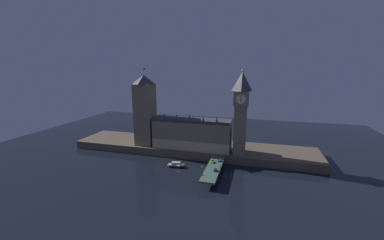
# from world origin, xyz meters

# --- Properties ---
(ground_plane) EXTENTS (400.00, 400.00, 0.00)m
(ground_plane) POSITION_xyz_m (0.00, 0.00, 0.00)
(ground_plane) COLOR black
(embankment) EXTENTS (220.00, 42.00, 6.81)m
(embankment) POSITION_xyz_m (0.00, 39.00, 3.40)
(embankment) COLOR brown
(embankment) RESTS_ON ground_plane
(parliament_hall) EXTENTS (67.59, 17.86, 31.80)m
(parliament_hall) POSITION_xyz_m (2.81, 29.25, 20.02)
(parliament_hall) COLOR #7F7056
(parliament_hall) RESTS_ON embankment
(clock_tower) EXTENTS (11.85, 11.96, 67.99)m
(clock_tower) POSITION_xyz_m (43.91, 26.31, 42.79)
(clock_tower) COLOR #7F7056
(clock_tower) RESTS_ON embankment
(victoria_tower) EXTENTS (16.26, 16.26, 69.19)m
(victoria_tower) POSITION_xyz_m (-41.46, 29.47, 38.54)
(victoria_tower) COLOR #7F7056
(victoria_tower) RESTS_ON embankment
(bridge) EXTENTS (10.36, 46.00, 5.79)m
(bridge) POSITION_xyz_m (28.37, -5.00, 4.30)
(bridge) COLOR #476656
(bridge) RESTS_ON ground_plane
(car_northbound_lead) EXTENTS (1.92, 3.95, 1.59)m
(car_northbound_lead) POSITION_xyz_m (26.09, 4.09, 6.53)
(car_northbound_lead) COLOR yellow
(car_northbound_lead) RESTS_ON bridge
(car_southbound_lead) EXTENTS (1.89, 4.05, 1.57)m
(car_southbound_lead) POSITION_xyz_m (30.65, -10.08, 6.52)
(car_southbound_lead) COLOR navy
(car_southbound_lead) RESTS_ON bridge
(car_southbound_trail) EXTENTS (1.92, 4.13, 1.42)m
(car_southbound_trail) POSITION_xyz_m (30.65, 8.31, 6.45)
(car_southbound_trail) COLOR navy
(car_southbound_trail) RESTS_ON bridge
(pedestrian_near_rail) EXTENTS (0.38, 0.38, 1.79)m
(pedestrian_near_rail) POSITION_xyz_m (23.81, -19.41, 6.74)
(pedestrian_near_rail) COLOR black
(pedestrian_near_rail) RESTS_ON bridge
(pedestrian_mid_walk) EXTENTS (0.38, 0.38, 1.62)m
(pedestrian_mid_walk) POSITION_xyz_m (32.93, -4.23, 6.64)
(pedestrian_mid_walk) COLOR black
(pedestrian_mid_walk) RESTS_ON bridge
(street_lamp_near) EXTENTS (1.34, 0.60, 6.72)m
(street_lamp_near) POSITION_xyz_m (23.41, -19.72, 9.99)
(street_lamp_near) COLOR #2D3333
(street_lamp_near) RESTS_ON bridge
(street_lamp_mid) EXTENTS (1.34, 0.60, 6.87)m
(street_lamp_mid) POSITION_xyz_m (33.33, -5.00, 10.08)
(street_lamp_mid) COLOR #2D3333
(street_lamp_mid) RESTS_ON bridge
(boat_upstream) EXTENTS (15.04, 6.63, 4.20)m
(boat_upstream) POSITION_xyz_m (-2.24, 1.11, 1.53)
(boat_upstream) COLOR #28282D
(boat_upstream) RESTS_ON ground_plane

